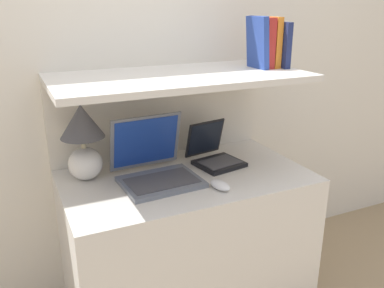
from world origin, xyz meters
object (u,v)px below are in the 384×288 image
at_px(book_orange, 272,42).
at_px(table_lamp, 83,138).
at_px(router_box, 162,150).
at_px(book_blue, 257,43).
at_px(laptop_large, 156,168).
at_px(book_navy, 278,45).
at_px(laptop_small, 214,155).
at_px(book_red, 264,43).
at_px(computer_mouse, 220,185).

bearing_deg(book_orange, table_lamp, 174.51).
bearing_deg(router_box, book_blue, -20.88).
bearing_deg(table_lamp, book_blue, -6.04).
relative_size(laptop_large, book_navy, 1.68).
distance_m(laptop_large, book_blue, 0.76).
height_order(router_box, book_navy, book_navy).
xyz_separation_m(laptop_large, book_blue, (0.55, 0.05, 0.52)).
xyz_separation_m(table_lamp, router_box, (0.40, 0.08, -0.14)).
bearing_deg(laptop_small, book_red, -2.94).
relative_size(book_orange, book_red, 1.01).
bearing_deg(book_blue, computer_mouse, -141.36).
xyz_separation_m(laptop_small, book_blue, (0.21, -0.01, 0.54)).
bearing_deg(book_orange, book_navy, 0.00).
height_order(table_lamp, book_orange, book_orange).
relative_size(laptop_large, book_blue, 1.48).
height_order(book_navy, book_red, book_red).
xyz_separation_m(laptop_large, book_orange, (0.63, 0.05, 0.52)).
xyz_separation_m(table_lamp, book_orange, (0.91, -0.09, 0.38)).
height_order(book_red, book_blue, book_blue).
relative_size(laptop_small, book_orange, 1.16).
bearing_deg(table_lamp, laptop_small, -6.92).
bearing_deg(book_orange, router_box, 162.27).
distance_m(computer_mouse, router_box, 0.44).
xyz_separation_m(laptop_large, book_red, (0.58, 0.05, 0.52)).
bearing_deg(computer_mouse, book_orange, 32.53).
bearing_deg(computer_mouse, book_navy, 30.44).
bearing_deg(book_navy, book_red, -180.00).
distance_m(book_red, book_blue, 0.04).
bearing_deg(laptop_small, table_lamp, 173.08).
xyz_separation_m(laptop_small, computer_mouse, (-0.12, -0.28, -0.03)).
relative_size(router_box, book_red, 0.49).
relative_size(table_lamp, laptop_large, 0.97).
distance_m(table_lamp, book_blue, 0.92).
bearing_deg(laptop_small, book_blue, -3.48).
distance_m(laptop_large, router_box, 0.25).
xyz_separation_m(book_navy, book_orange, (-0.04, 0.00, 0.01)).
xyz_separation_m(router_box, book_red, (0.47, -0.17, 0.52)).
relative_size(router_box, book_navy, 0.53).
xyz_separation_m(laptop_large, router_box, (0.11, 0.22, -0.00)).
bearing_deg(laptop_small, book_navy, -2.23).
bearing_deg(book_navy, router_box, 163.33).
distance_m(laptop_small, book_red, 0.59).
bearing_deg(computer_mouse, book_blue, 38.64).
bearing_deg(computer_mouse, laptop_large, 135.95).
xyz_separation_m(laptop_large, laptop_small, (0.33, 0.07, -0.01)).
bearing_deg(laptop_large, computer_mouse, -44.05).
distance_m(laptop_large, book_navy, 0.84).
height_order(router_box, book_orange, book_orange).
height_order(laptop_large, laptop_small, laptop_large).
bearing_deg(book_blue, laptop_small, 176.52).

